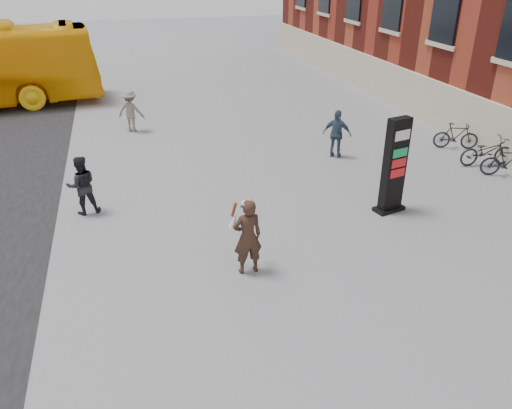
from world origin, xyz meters
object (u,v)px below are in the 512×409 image
object	(u,v)px
info_pylon	(394,166)
bike_7	(456,136)
pedestrian_b	(131,111)
woman	(247,236)
pedestrian_c	(337,134)
bike_6	(487,151)
bike_5	(507,162)
pedestrian_a	(82,185)

from	to	relation	value
info_pylon	bike_7	bearing A→B (deg)	25.72
info_pylon	pedestrian_b	bearing A→B (deg)	112.60
woman	pedestrian_c	distance (m)	7.68
pedestrian_b	info_pylon	bearing A→B (deg)	151.36
pedestrian_c	bike_6	distance (m)	4.98
bike_6	pedestrian_b	bearing A→B (deg)	65.03
woman	bike_5	bearing A→B (deg)	-166.08
pedestrian_a	pedestrian_c	bearing A→B (deg)	-174.74
info_pylon	bike_6	distance (m)	5.29
woman	bike_7	size ratio (longest dim) A/B	1.12
info_pylon	woman	size ratio (longest dim) A/B	1.49
woman	bike_6	size ratio (longest dim) A/B	0.96
pedestrian_a	bike_5	bearing A→B (deg)	166.91
bike_7	pedestrian_a	bearing A→B (deg)	121.02
pedestrian_b	bike_5	xyz separation A→B (m)	(11.23, -7.84, -0.34)
info_pylon	bike_7	world-z (taller)	info_pylon
info_pylon	pedestrian_c	world-z (taller)	info_pylon
bike_7	bike_5	bearing A→B (deg)	-156.68
bike_5	bike_6	world-z (taller)	bike_5
pedestrian_a	bike_6	size ratio (longest dim) A/B	0.88
pedestrian_a	bike_6	bearing A→B (deg)	171.31
info_pylon	bike_5	size ratio (longest dim) A/B	1.63
info_pylon	woman	world-z (taller)	info_pylon
woman	bike_7	distance (m)	10.87
pedestrian_b	bike_6	size ratio (longest dim) A/B	0.89
bike_5	bike_6	xyz separation A→B (m)	(0.00, 0.99, -0.00)
pedestrian_c	bike_7	xyz separation A→B (m)	(4.52, -0.38, -0.36)
pedestrian_a	bike_5	world-z (taller)	pedestrian_a
pedestrian_a	bike_6	distance (m)	12.84
pedestrian_a	pedestrian_c	distance (m)	8.58
info_pylon	pedestrian_c	size ratio (longest dim) A/B	1.58
pedestrian_c	bike_7	size ratio (longest dim) A/B	1.05
pedestrian_a	pedestrian_b	bearing A→B (deg)	-112.12
bike_7	pedestrian_c	bearing A→B (deg)	108.52
bike_5	bike_6	size ratio (longest dim) A/B	0.88
bike_7	bike_6	bearing A→B (deg)	-156.68
woman	pedestrian_a	distance (m)	5.30
woman	pedestrian_c	size ratio (longest dim) A/B	1.07
woman	bike_6	bearing A→B (deg)	-160.75
pedestrian_b	bike_6	bearing A→B (deg)	174.31
woman	pedestrian_c	bearing A→B (deg)	-132.24
info_pylon	pedestrian_c	distance (m)	4.24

